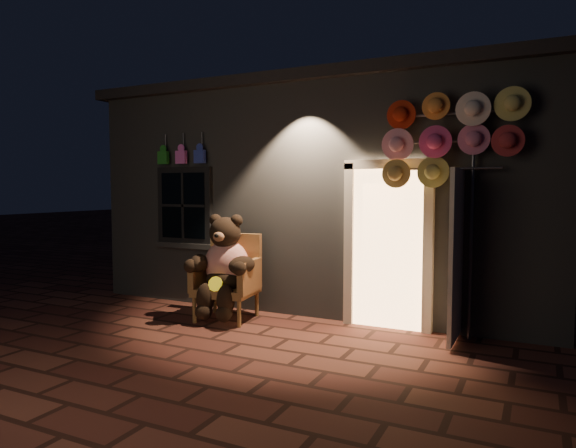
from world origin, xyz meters
The scene contains 5 objects.
ground centered at (0.00, 0.00, 0.00)m, with size 60.00×60.00×0.00m, color brown.
shop_building centered at (0.00, 3.99, 1.74)m, with size 7.30×5.95×3.51m.
wicker_armchair centered at (-0.77, 0.96, 0.59)m, with size 0.89×0.82×1.18m.
teddy_bear centered at (-0.76, 0.81, 0.76)m, with size 1.01×0.84×1.40m.
hat_rack centered at (2.07, 1.28, 2.42)m, with size 1.67×0.22×2.95m.
Camera 1 is at (3.11, -5.05, 1.82)m, focal length 32.00 mm.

